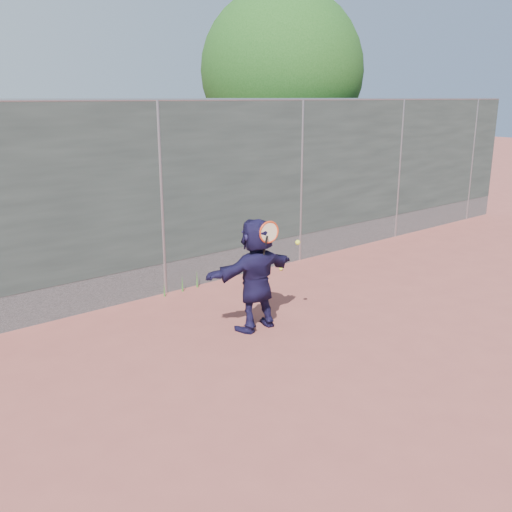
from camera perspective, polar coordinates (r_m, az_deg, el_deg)
ground at (r=6.77m, az=6.80°, el=-11.19°), size 80.00×80.00×0.00m
player at (r=7.58m, az=-0.00°, el=-1.85°), size 1.42×0.46×1.53m
ball_ground at (r=10.36m, az=2.51°, el=-1.28°), size 0.07×0.07×0.07m
fence at (r=8.92m, az=-9.48°, el=5.99°), size 20.00×0.06×3.03m
swing_action at (r=7.34m, az=1.58°, el=2.16°), size 0.60×0.22×0.51m
tree_right at (r=13.44m, az=3.05°, el=17.51°), size 3.78×3.60×5.39m
weed_clump at (r=9.32m, az=-7.16°, el=-2.69°), size 0.68×0.07×0.30m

